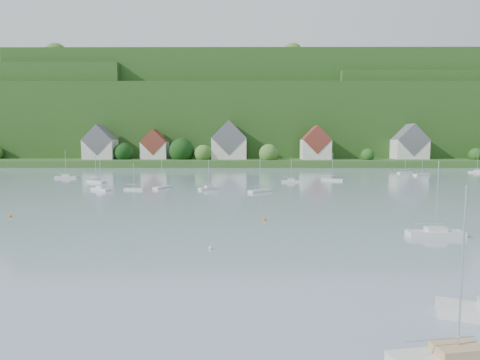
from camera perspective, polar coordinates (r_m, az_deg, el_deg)
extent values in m
cube|color=#2F5620|center=(205.06, -2.80, 2.65)|extent=(600.00, 60.00, 3.00)
cube|color=#163E13|center=(279.86, -1.99, 7.20)|extent=(620.00, 160.00, 40.00)
cube|color=#163E13|center=(275.00, 0.07, 8.90)|extent=(240.00, 130.00, 60.00)
cube|color=#163E13|center=(299.42, 30.35, 6.72)|extent=(200.00, 110.00, 48.00)
sphere|color=#174715|center=(217.85, 29.87, 3.04)|extent=(6.45, 6.45, 6.45)
sphere|color=#346224|center=(189.33, -5.13, 3.66)|extent=(8.19, 8.19, 8.19)
sphere|color=#346224|center=(200.82, -18.03, 3.35)|extent=(6.49, 6.49, 6.49)
sphere|color=#346224|center=(199.89, 10.63, 4.05)|extent=(12.16, 12.16, 12.16)
sphere|color=#346224|center=(184.93, 4.00, 3.68)|extent=(8.73, 8.73, 8.73)
sphere|color=black|center=(198.21, -15.83, 3.66)|extent=(9.32, 9.32, 9.32)
sphere|color=#174715|center=(194.79, 17.27, 3.29)|extent=(6.24, 6.24, 6.24)
sphere|color=black|center=(214.03, 21.81, 3.49)|extent=(8.16, 8.16, 8.16)
sphere|color=black|center=(192.97, -8.09, 4.02)|extent=(11.92, 11.92, 11.92)
sphere|color=#346224|center=(270.22, -29.53, 13.34)|extent=(10.52, 10.52, 10.52)
sphere|color=#174715|center=(286.93, -19.66, 13.22)|extent=(10.29, 10.29, 10.29)
sphere|color=black|center=(270.78, -17.23, 13.66)|extent=(7.18, 7.18, 7.18)
sphere|color=#174715|center=(265.59, 6.69, 16.00)|extent=(12.83, 12.83, 12.83)
sphere|color=#346224|center=(256.39, -11.65, 16.12)|extent=(8.18, 8.18, 8.18)
sphere|color=#174715|center=(288.46, -1.76, 15.18)|extent=(12.73, 12.73, 12.73)
sphere|color=#174715|center=(263.83, 16.85, 15.82)|extent=(11.50, 11.50, 11.50)
sphere|color=#174715|center=(287.97, 10.58, 15.18)|extent=(14.65, 14.65, 14.65)
sphere|color=#346224|center=(242.38, 7.28, 16.97)|extent=(11.95, 11.95, 11.95)
sphere|color=#174715|center=(270.49, 24.83, 15.23)|extent=(9.76, 9.76, 9.76)
sphere|color=#346224|center=(288.76, -11.74, 14.86)|extent=(7.07, 7.07, 7.07)
sphere|color=black|center=(252.80, -3.14, 16.38)|extent=(8.21, 8.21, 8.21)
sphere|color=#346224|center=(277.98, -6.97, 15.50)|extent=(12.24, 12.24, 12.24)
sphere|color=#346224|center=(272.51, 23.46, 15.17)|extent=(9.00, 9.00, 9.00)
sphere|color=#346224|center=(267.43, -24.13, 15.52)|extent=(13.65, 13.65, 13.65)
sphere|color=#174715|center=(281.57, 19.61, 14.94)|extent=(8.03, 8.03, 8.03)
sphere|color=#346224|center=(280.13, 19.40, 12.77)|extent=(14.97, 14.97, 14.97)
sphere|color=#174715|center=(271.39, 15.10, 12.94)|extent=(9.78, 9.78, 9.78)
sphere|color=#174715|center=(283.44, 23.40, 12.43)|extent=(12.02, 12.02, 12.02)
sphere|color=black|center=(274.38, 28.55, 12.45)|extent=(11.57, 11.57, 11.57)
sphere|color=#174715|center=(255.72, 26.86, 13.13)|extent=(12.65, 12.65, 12.65)
sphere|color=#346224|center=(269.90, 30.24, 12.38)|extent=(8.28, 8.28, 8.28)
sphere|color=#346224|center=(269.14, 19.91, 12.86)|extent=(9.48, 9.48, 9.48)
sphere|color=#174715|center=(273.19, -10.71, 11.79)|extent=(12.01, 12.01, 12.01)
sphere|color=black|center=(280.24, 23.35, 11.40)|extent=(15.08, 15.08, 15.08)
sphere|color=#346224|center=(291.09, 20.23, 11.30)|extent=(15.99, 15.99, 15.99)
sphere|color=black|center=(278.86, -2.81, 11.89)|extent=(15.72, 15.72, 15.72)
sphere|color=#174715|center=(274.11, 0.25, 11.81)|extent=(10.54, 10.54, 10.54)
cube|color=beige|center=(202.61, -18.79, 4.02)|extent=(14.00, 10.00, 9.00)
cube|color=#57565D|center=(202.57, -18.82, 5.30)|extent=(14.00, 10.40, 14.00)
cube|color=beige|center=(197.87, -11.71, 4.03)|extent=(12.00, 9.00, 8.00)
cube|color=maroon|center=(197.81, -11.74, 5.19)|extent=(12.00, 9.36, 12.00)
cube|color=beige|center=(192.64, -1.52, 4.40)|extent=(16.00, 11.00, 10.00)
cube|color=#57565D|center=(192.61, -1.52, 5.89)|extent=(16.00, 11.44, 16.00)
cube|color=beige|center=(193.57, 10.42, 4.17)|extent=(13.00, 10.00, 9.00)
cube|color=maroon|center=(193.52, 10.44, 5.50)|extent=(13.00, 10.40, 13.00)
cube|color=beige|center=(209.98, 22.43, 3.94)|extent=(15.00, 10.00, 9.00)
cube|color=#57565D|center=(209.94, 22.47, 5.17)|extent=(15.00, 10.40, 15.00)
cube|color=tan|center=(25.40, 27.96, -20.06)|extent=(2.64, 1.75, 0.50)
cylinder|color=silver|center=(23.95, 28.41, -11.08)|extent=(0.10, 0.10, 8.75)
cylinder|color=silver|center=(24.55, 25.95, -19.22)|extent=(3.81, 0.70, 0.08)
cube|color=silver|center=(55.85, 25.46, -6.72)|extent=(6.84, 1.99, 0.68)
cube|color=silver|center=(55.74, 25.48, -6.13)|extent=(2.40, 1.37, 0.50)
cylinder|color=silver|center=(55.11, 25.66, -2.04)|extent=(0.10, 0.10, 8.52)
cylinder|color=silver|center=(55.18, 24.55, -5.52)|extent=(3.75, 0.13, 0.08)
sphere|color=silver|center=(44.91, -4.12, -9.55)|extent=(0.41, 0.41, 0.41)
sphere|color=#FE5703|center=(60.40, 3.43, -5.63)|extent=(0.49, 0.49, 0.49)
sphere|color=#FE5703|center=(71.99, -29.24, -4.52)|extent=(0.46, 0.46, 0.46)
cube|color=silver|center=(172.28, 29.99, 0.97)|extent=(5.93, 2.98, 0.57)
cube|color=silver|center=(172.24, 30.00, 1.15)|extent=(2.22, 1.59, 0.50)
cylinder|color=silver|center=(172.07, 30.06, 2.25)|extent=(0.10, 0.10, 7.14)
cylinder|color=silver|center=(171.98, 29.74, 1.37)|extent=(3.06, 0.87, 0.08)
cube|color=silver|center=(93.03, 2.78, -1.52)|extent=(5.60, 5.10, 0.59)
cylinder|color=silver|center=(92.63, 2.79, 0.94)|extent=(0.10, 0.10, 7.42)
cylinder|color=silver|center=(92.30, 2.38, -0.83)|extent=(2.54, 2.17, 0.08)
cube|color=silver|center=(138.91, -22.95, 0.38)|extent=(6.58, 2.33, 0.65)
cube|color=silver|center=(138.86, -22.96, 0.61)|extent=(2.35, 1.45, 0.50)
cylinder|color=silver|center=(138.62, -23.02, 2.17)|extent=(0.10, 0.10, 8.06)
cylinder|color=silver|center=(139.12, -23.35, 0.88)|extent=(3.54, 0.37, 0.08)
cube|color=silver|center=(149.90, 23.89, 0.68)|extent=(6.31, 4.03, 0.61)
cylinder|color=silver|center=(149.64, 23.95, 2.26)|extent=(0.10, 0.10, 7.67)
cylinder|color=silver|center=(149.14, 23.67, 1.13)|extent=(3.12, 1.42, 0.08)
cube|color=silver|center=(100.19, -14.48, -1.22)|extent=(4.79, 1.96, 0.46)
cylinder|color=silver|center=(99.89, -14.52, 0.56)|extent=(0.10, 0.10, 5.81)
cylinder|color=silver|center=(100.35, -14.86, -0.57)|extent=(2.54, 0.45, 0.08)
cube|color=silver|center=(101.87, -10.73, -1.01)|extent=(3.80, 5.72, 0.56)
cylinder|color=silver|center=(101.52, -10.77, 1.10)|extent=(0.10, 0.10, 6.98)
cylinder|color=silver|center=(101.08, -11.03, -0.39)|extent=(1.38, 2.81, 0.08)
cube|color=silver|center=(98.07, -4.34, -1.19)|extent=(4.95, 4.24, 0.51)
cube|color=silver|center=(98.01, -4.35, -0.90)|extent=(2.04, 1.89, 0.50)
cylinder|color=silver|center=(97.73, -4.36, 0.82)|extent=(0.10, 0.10, 6.41)
cylinder|color=silver|center=(97.53, -4.73, -0.55)|extent=(2.29, 1.77, 0.08)
cube|color=silver|center=(120.35, -19.31, -0.23)|extent=(6.14, 4.56, 0.61)
cylinder|color=silver|center=(120.03, -19.37, 1.74)|extent=(0.10, 0.10, 7.64)
cylinder|color=silver|center=(120.94, -19.60, 0.36)|extent=(2.94, 1.77, 0.08)
cube|color=silver|center=(101.35, -18.73, -1.23)|extent=(5.67, 4.82, 0.59)
cube|color=silver|center=(101.29, -18.74, -0.93)|extent=(2.33, 2.15, 0.50)
cylinder|color=silver|center=(100.99, -18.80, 0.99)|extent=(0.10, 0.10, 7.32)
cylinder|color=silver|center=(101.95, -19.03, -0.53)|extent=(2.63, 1.99, 0.08)
cube|color=silver|center=(157.25, 21.89, 0.95)|extent=(5.89, 3.51, 0.57)
cylinder|color=silver|center=(157.02, 21.94, 2.35)|extent=(0.10, 0.10, 7.12)
cylinder|color=silver|center=(156.60, 21.67, 1.38)|extent=(2.96, 1.19, 0.08)
cube|color=silver|center=(116.24, 7.09, -0.17)|extent=(5.25, 1.70, 0.52)
cube|color=silver|center=(116.19, 7.09, 0.08)|extent=(1.86, 1.10, 0.50)
cylinder|color=silver|center=(115.95, 7.11, 1.55)|extent=(0.10, 0.10, 6.48)
cylinder|color=silver|center=(116.00, 6.72, 0.39)|extent=(2.85, 0.22, 0.08)
cube|color=silver|center=(122.26, 12.66, 0.03)|extent=(6.20, 3.26, 0.60)
cylinder|color=silver|center=(121.95, 12.70, 1.92)|extent=(0.10, 0.10, 7.46)
cylinder|color=silver|center=(122.21, 12.25, 0.60)|extent=(3.18, 0.99, 0.08)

